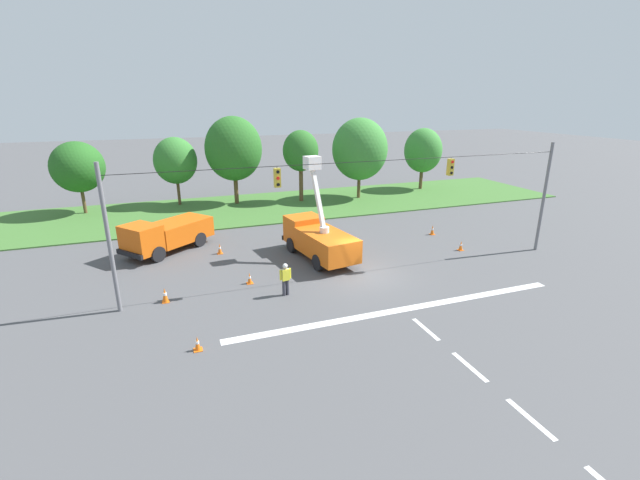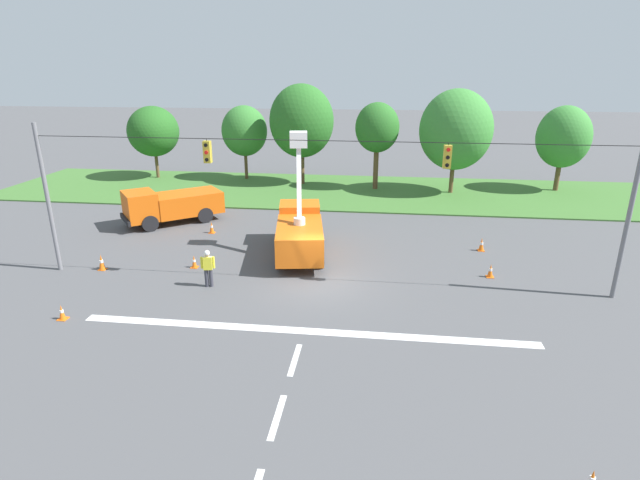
# 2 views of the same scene
# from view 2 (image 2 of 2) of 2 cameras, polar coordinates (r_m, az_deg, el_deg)

# --- Properties ---
(ground_plane) EXTENTS (200.00, 200.00, 0.00)m
(ground_plane) POSITION_cam_2_polar(r_m,az_deg,el_deg) (23.49, -0.16, -4.86)
(ground_plane) COLOR #4C4C4F
(grass_verge) EXTENTS (56.00, 12.00, 0.10)m
(grass_verge) POSITION_cam_2_polar(r_m,az_deg,el_deg) (40.50, 3.03, 5.58)
(grass_verge) COLOR #3D6B2D
(grass_verge) RESTS_ON ground
(lane_markings) EXTENTS (17.60, 15.25, 0.01)m
(lane_markings) POSITION_cam_2_polar(r_m,az_deg,el_deg) (18.17, -2.60, -12.61)
(lane_markings) COLOR silver
(lane_markings) RESTS_ON ground
(signal_gantry) EXTENTS (26.20, 0.33, 7.20)m
(signal_gantry) POSITION_cam_2_polar(r_m,az_deg,el_deg) (22.09, -0.03, 5.24)
(signal_gantry) COLOR slate
(signal_gantry) RESTS_ON ground
(tree_far_west) EXTENTS (4.38, 4.68, 6.37)m
(tree_far_west) POSITION_cam_2_polar(r_m,az_deg,el_deg) (47.15, -18.51, 11.68)
(tree_far_west) COLOR brown
(tree_far_west) RESTS_ON ground
(tree_west) EXTENTS (3.95, 3.74, 6.46)m
(tree_west) POSITION_cam_2_polar(r_m,az_deg,el_deg) (44.83, -8.63, 12.22)
(tree_west) COLOR brown
(tree_west) RESTS_ON ground
(tree_centre) EXTENTS (5.32, 4.59, 8.31)m
(tree_centre) POSITION_cam_2_polar(r_m,az_deg,el_deg) (42.24, -2.12, 13.41)
(tree_centre) COLOR brown
(tree_centre) RESTS_ON ground
(tree_east) EXTENTS (3.48, 3.11, 6.98)m
(tree_east) POSITION_cam_2_polar(r_m,az_deg,el_deg) (40.63, 6.56, 12.59)
(tree_east) COLOR brown
(tree_east) RESTS_ON ground
(tree_far_east) EXTENTS (5.54, 5.46, 8.06)m
(tree_far_east) POSITION_cam_2_polar(r_m,az_deg,el_deg) (40.41, 15.26, 12.05)
(tree_far_east) COLOR brown
(tree_far_east) RESTS_ON ground
(tree_east_end) EXTENTS (4.09, 4.25, 6.78)m
(tree_east_end) POSITION_cam_2_polar(r_m,az_deg,el_deg) (44.21, 26.07, 10.52)
(tree_east_end) COLOR brown
(tree_east_end) RESTS_ON ground
(utility_truck_bucket_lift) EXTENTS (3.31, 6.73, 6.43)m
(utility_truck_bucket_lift) POSITION_cam_2_polar(r_m,az_deg,el_deg) (26.54, -2.34, 1.20)
(utility_truck_bucket_lift) COLOR orange
(utility_truck_bucket_lift) RESTS_ON ground
(utility_truck_support_near) EXTENTS (6.31, 5.71, 2.26)m
(utility_truck_support_near) POSITION_cam_2_polar(r_m,az_deg,el_deg) (33.46, -16.65, 3.91)
(utility_truck_support_near) COLOR #D6560F
(utility_truck_support_near) RESTS_ON ground
(road_worker) EXTENTS (0.64, 0.31, 1.77)m
(road_worker) POSITION_cam_2_polar(r_m,az_deg,el_deg) (23.26, -12.69, -2.94)
(road_worker) COLOR #383842
(road_worker) RESTS_ON ground
(traffic_cone_foreground_left) EXTENTS (0.36, 0.36, 0.64)m
(traffic_cone_foreground_left) POSITION_cam_2_polar(r_m,az_deg,el_deg) (25.84, -14.19, -2.43)
(traffic_cone_foreground_left) COLOR orange
(traffic_cone_foreground_left) RESTS_ON ground
(traffic_cone_foreground_right) EXTENTS (0.36, 0.36, 0.79)m
(traffic_cone_foreground_right) POSITION_cam_2_polar(r_m,az_deg,el_deg) (27.04, -23.70, -2.35)
(traffic_cone_foreground_right) COLOR orange
(traffic_cone_foreground_right) RESTS_ON ground
(traffic_cone_mid_left) EXTENTS (0.36, 0.36, 0.72)m
(traffic_cone_mid_left) POSITION_cam_2_polar(r_m,az_deg,el_deg) (30.96, -12.28, 1.41)
(traffic_cone_mid_left) COLOR orange
(traffic_cone_mid_left) RESTS_ON ground
(traffic_cone_mid_right) EXTENTS (0.36, 0.36, 0.68)m
(traffic_cone_mid_right) POSITION_cam_2_polar(r_m,az_deg,el_deg) (25.29, 18.90, -3.35)
(traffic_cone_mid_right) COLOR orange
(traffic_cone_mid_right) RESTS_ON ground
(traffic_cone_near_bucket) EXTENTS (0.36, 0.36, 0.74)m
(traffic_cone_near_bucket) POSITION_cam_2_polar(r_m,az_deg,el_deg) (28.71, 17.98, -0.49)
(traffic_cone_near_bucket) COLOR orange
(traffic_cone_near_bucket) RESTS_ON ground
(traffic_cone_lane_edge_a) EXTENTS (0.36, 0.36, 0.63)m
(traffic_cone_lane_edge_a) POSITION_cam_2_polar(r_m,az_deg,el_deg) (22.59, -27.42, -7.36)
(traffic_cone_lane_edge_a) COLOR orange
(traffic_cone_lane_edge_a) RESTS_ON ground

